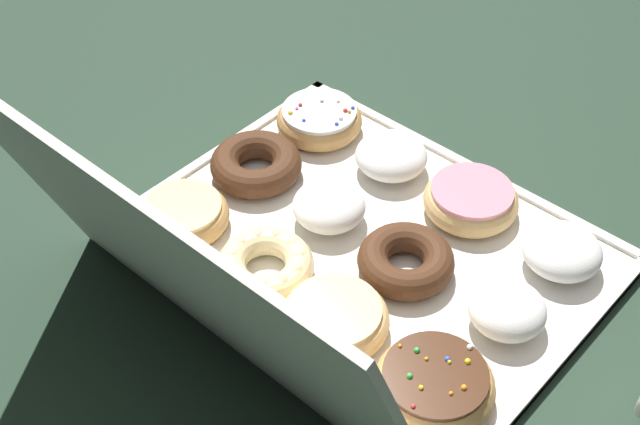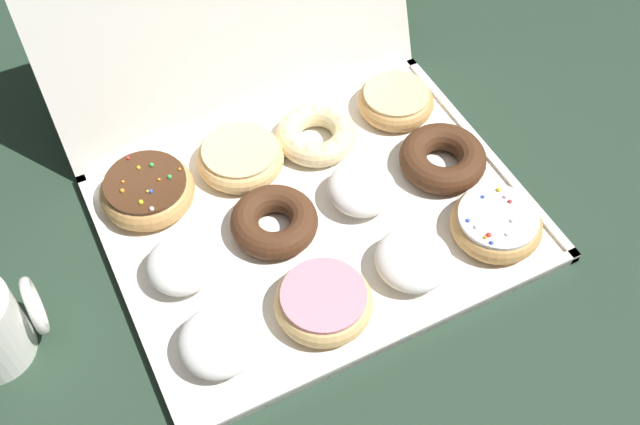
% 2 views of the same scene
% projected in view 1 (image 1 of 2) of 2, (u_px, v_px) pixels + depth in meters
% --- Properties ---
extents(ground_plane, '(3.00, 3.00, 0.00)m').
position_uv_depth(ground_plane, '(368.00, 250.00, 1.04)').
color(ground_plane, '#233828').
extents(donut_box, '(0.52, 0.40, 0.01)m').
position_uv_depth(donut_box, '(368.00, 247.00, 1.04)').
color(donut_box, silver).
rests_on(donut_box, ground).
extents(box_lid_open, '(0.52, 0.14, 0.34)m').
position_uv_depth(box_lid_open, '(182.00, 278.00, 0.78)').
color(box_lid_open, silver).
rests_on(box_lid_open, ground).
extents(powdered_filled_donut_0, '(0.09, 0.09, 0.04)m').
position_uv_depth(powdered_filled_donut_0, '(562.00, 251.00, 1.00)').
color(powdered_filled_donut_0, white).
rests_on(powdered_filled_donut_0, donut_box).
extents(pink_frosted_donut_1, '(0.12, 0.12, 0.04)m').
position_uv_depth(pink_frosted_donut_1, '(471.00, 200.00, 1.06)').
color(pink_frosted_donut_1, '#E5B770').
rests_on(pink_frosted_donut_1, donut_box).
extents(powdered_filled_donut_2, '(0.09, 0.09, 0.04)m').
position_uv_depth(powdered_filled_donut_2, '(391.00, 156.00, 1.12)').
color(powdered_filled_donut_2, white).
rests_on(powdered_filled_donut_2, donut_box).
extents(sprinkle_donut_3, '(0.12, 0.12, 0.04)m').
position_uv_depth(sprinkle_donut_3, '(319.00, 119.00, 1.18)').
color(sprinkle_donut_3, tan).
rests_on(sprinkle_donut_3, donut_box).
extents(powdered_filled_donut_4, '(0.08, 0.08, 0.04)m').
position_uv_depth(powdered_filled_donut_4, '(507.00, 310.00, 0.94)').
color(powdered_filled_donut_4, white).
rests_on(powdered_filled_donut_4, donut_box).
extents(chocolate_cake_ring_donut_5, '(0.11, 0.11, 0.04)m').
position_uv_depth(chocolate_cake_ring_donut_5, '(406.00, 261.00, 0.99)').
color(chocolate_cake_ring_donut_5, '#472816').
rests_on(chocolate_cake_ring_donut_5, donut_box).
extents(powdered_filled_donut_6, '(0.09, 0.09, 0.05)m').
position_uv_depth(powdered_filled_donut_6, '(332.00, 204.00, 1.05)').
color(powdered_filled_donut_6, white).
rests_on(powdered_filled_donut_6, donut_box).
extents(chocolate_cake_ring_donut_7, '(0.12, 0.12, 0.04)m').
position_uv_depth(chocolate_cake_ring_donut_7, '(254.00, 166.00, 1.11)').
color(chocolate_cake_ring_donut_7, '#472816').
rests_on(chocolate_cake_ring_donut_7, donut_box).
extents(sprinkle_donut_8, '(0.12, 0.12, 0.04)m').
position_uv_depth(sprinkle_donut_8, '(434.00, 385.00, 0.87)').
color(sprinkle_donut_8, tan).
rests_on(sprinkle_donut_8, donut_box).
extents(glazed_ring_donut_9, '(0.12, 0.12, 0.04)m').
position_uv_depth(glazed_ring_donut_9, '(335.00, 319.00, 0.93)').
color(glazed_ring_donut_9, '#E5B770').
rests_on(glazed_ring_donut_9, donut_box).
extents(cruller_donut_10, '(0.11, 0.11, 0.04)m').
position_uv_depth(cruller_donut_10, '(265.00, 265.00, 0.99)').
color(cruller_donut_10, beige).
rests_on(cruller_donut_10, donut_box).
extents(glazed_ring_donut_11, '(0.11, 0.11, 0.03)m').
position_uv_depth(glazed_ring_donut_11, '(184.00, 215.00, 1.05)').
color(glazed_ring_donut_11, tan).
rests_on(glazed_ring_donut_11, donut_box).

